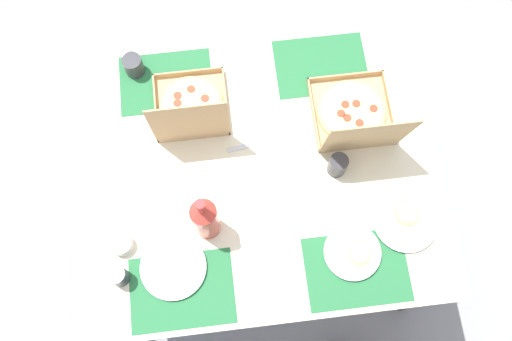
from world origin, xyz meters
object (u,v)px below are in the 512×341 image
object	(u,v)px
plate_near_right	(173,267)
plate_far_right	(405,220)
cup_clear_right	(134,66)
pizza_box_center	(191,109)
condiment_bowl	(121,244)
pizza_box_edge_far	(355,117)
cup_dark	(338,165)
soda_bottle	(205,218)
cup_red	(118,276)
plate_near_left	(353,252)

from	to	relation	value
plate_near_right	plate_far_right	xyz separation A→B (m)	(-0.84, -0.07, 0.00)
plate_far_right	cup_clear_right	world-z (taller)	cup_clear_right
pizza_box_center	cup_clear_right	distance (m)	0.29
pizza_box_center	condiment_bowl	world-z (taller)	pizza_box_center
pizza_box_edge_far	condiment_bowl	xyz separation A→B (m)	(0.89, 0.37, -0.03)
plate_near_right	cup_clear_right	size ratio (longest dim) A/B	2.72
pizza_box_edge_far	plate_near_right	world-z (taller)	pizza_box_edge_far
cup_dark	condiment_bowl	bearing A→B (deg)	13.47
pizza_box_edge_far	cup_dark	distance (m)	0.20
condiment_bowl	pizza_box_center	bearing A→B (deg)	-121.05
plate_near_right	soda_bottle	xyz separation A→B (m)	(-0.13, -0.13, 0.12)
condiment_bowl	plate_near_right	bearing A→B (deg)	150.19
cup_clear_right	cup_red	bearing A→B (deg)	83.49
pizza_box_center	cup_dark	distance (m)	0.58
pizza_box_edge_far	cup_dark	world-z (taller)	pizza_box_edge_far
plate_near_right	cup_dark	world-z (taller)	cup_dark
plate_near_right	condiment_bowl	distance (m)	0.20
pizza_box_center	condiment_bowl	distance (m)	0.56
pizza_box_center	plate_near_left	xyz separation A→B (m)	(-0.52, 0.60, -0.04)
plate_near_right	cup_dark	size ratio (longest dim) A/B	2.40
plate_near_left	plate_far_right	bearing A→B (deg)	-155.85
pizza_box_edge_far	plate_near_left	world-z (taller)	pizza_box_edge_far
plate_near_left	cup_red	distance (m)	0.81
pizza_box_edge_far	soda_bottle	size ratio (longest dim) A/B	1.07
plate_near_left	cup_clear_right	bearing A→B (deg)	-48.30
pizza_box_center	cup_dark	bearing A→B (deg)	150.65
plate_near_right	soda_bottle	world-z (taller)	soda_bottle
pizza_box_edge_far	pizza_box_center	bearing A→B (deg)	-10.00
plate_near_right	plate_far_right	bearing A→B (deg)	-175.30
pizza_box_edge_far	cup_clear_right	xyz separation A→B (m)	(0.81, -0.32, -0.01)
pizza_box_center	plate_near_right	xyz separation A→B (m)	(0.11, 0.58, -0.04)
pizza_box_center	soda_bottle	distance (m)	0.46
pizza_box_center	plate_near_right	world-z (taller)	pizza_box_center
plate_far_right	plate_near_left	xyz separation A→B (m)	(0.21, 0.09, -0.00)
pizza_box_center	cup_clear_right	size ratio (longest dim) A/B	3.65
plate_near_right	plate_near_left	xyz separation A→B (m)	(-0.63, 0.02, 0.00)
pizza_box_edge_far	plate_near_left	bearing A→B (deg)	80.05
pizza_box_center	cup_clear_right	xyz separation A→B (m)	(0.21, -0.21, -0.01)
plate_near_left	condiment_bowl	size ratio (longest dim) A/B	2.53
pizza_box_center	pizza_box_edge_far	distance (m)	0.61
plate_near_right	plate_far_right	world-z (taller)	plate_far_right
soda_bottle	condiment_bowl	world-z (taller)	soda_bottle
plate_near_right	condiment_bowl	world-z (taller)	condiment_bowl
cup_clear_right	soda_bottle	bearing A→B (deg)	108.99
plate_near_right	condiment_bowl	size ratio (longest dim) A/B	2.90
pizza_box_edge_far	condiment_bowl	bearing A→B (deg)	22.58
plate_far_right	plate_near_left	distance (m)	0.23
plate_near_left	cup_dark	size ratio (longest dim) A/B	2.09
plate_far_right	soda_bottle	distance (m)	0.72
soda_bottle	cup_clear_right	distance (m)	0.70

